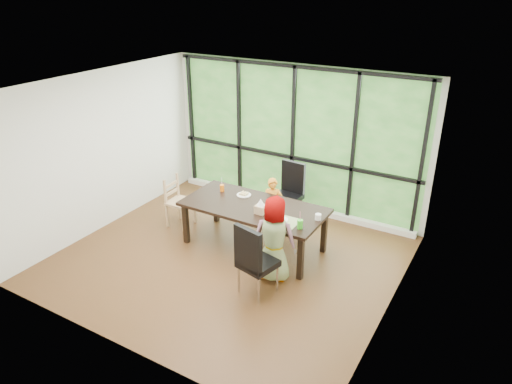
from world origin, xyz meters
TOP-DOWN VIEW (x-y plane):
  - ground at (0.00, 0.00)m, footprint 5.00×5.00m
  - back_wall at (0.00, 2.25)m, footprint 5.00×0.00m
  - foliage_backdrop at (0.00, 2.23)m, footprint 4.80×0.02m
  - window_mullions at (0.00, 2.19)m, footprint 4.80×0.06m
  - window_sill at (0.00, 2.15)m, footprint 4.80×0.12m
  - dining_table at (0.16, 0.52)m, footprint 2.36×1.26m
  - chair_window_leather at (0.20, 1.61)m, footprint 0.50×0.50m
  - chair_interior_leather at (0.82, -0.49)m, footprint 0.55×0.55m
  - chair_end_beech at (-1.34, 0.53)m, footprint 0.42×0.44m
  - child_toddler at (0.16, 1.17)m, footprint 0.42×0.35m
  - child_older at (0.83, -0.08)m, footprint 0.71×0.55m
  - placemat at (0.78, 0.29)m, footprint 0.49×0.36m
  - plate_far at (-0.18, 0.77)m, footprint 0.24×0.24m
  - plate_near at (0.74, 0.30)m, footprint 0.25×0.25m
  - orange_cup at (-0.59, 0.74)m, footprint 0.07×0.07m
  - green_cup at (1.10, 0.22)m, footprint 0.08×0.08m
  - white_mug at (1.22, 0.60)m, footprint 0.09×0.09m
  - tissue_box at (0.38, 0.35)m, footprint 0.15×0.15m
  - crepe_rolls_far at (-0.18, 0.77)m, footprint 0.15×0.12m
  - crepe_rolls_near at (0.74, 0.30)m, footprint 0.10×0.12m
  - straw_white at (-0.59, 0.74)m, footprint 0.01×0.04m
  - straw_pink at (1.10, 0.22)m, footprint 0.01×0.04m
  - tissue at (0.38, 0.35)m, footprint 0.12×0.12m

SIDE VIEW (x-z plane):
  - ground at x=0.00m, z-range 0.00..0.00m
  - window_sill at x=0.00m, z-range 0.00..0.10m
  - dining_table at x=0.16m, z-range 0.00..0.75m
  - chair_end_beech at x=-1.34m, z-range 0.00..0.90m
  - child_toddler at x=0.16m, z-range 0.00..0.97m
  - chair_window_leather at x=0.20m, z-range 0.00..1.08m
  - chair_interior_leather at x=0.82m, z-range 0.00..1.08m
  - child_older at x=0.83m, z-range 0.00..1.30m
  - placemat at x=0.78m, z-range 0.75..0.76m
  - plate_far at x=-0.18m, z-range 0.75..0.76m
  - plate_near at x=0.74m, z-range 0.75..0.77m
  - crepe_rolls_far at x=-0.18m, z-range 0.76..0.80m
  - crepe_rolls_near at x=0.74m, z-range 0.77..0.80m
  - white_mug at x=1.22m, z-range 0.75..0.84m
  - orange_cup at x=-0.59m, z-range 0.75..0.86m
  - tissue_box at x=0.38m, z-range 0.75..0.88m
  - green_cup at x=1.10m, z-range 0.75..0.88m
  - straw_white at x=-0.59m, z-range 0.80..1.00m
  - straw_pink at x=1.10m, z-range 0.82..1.02m
  - tissue at x=0.38m, z-range 0.88..0.99m
  - back_wall at x=0.00m, z-range -1.15..3.85m
  - foliage_backdrop at x=0.00m, z-range 0.03..2.67m
  - window_mullions at x=0.00m, z-range 0.03..2.67m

